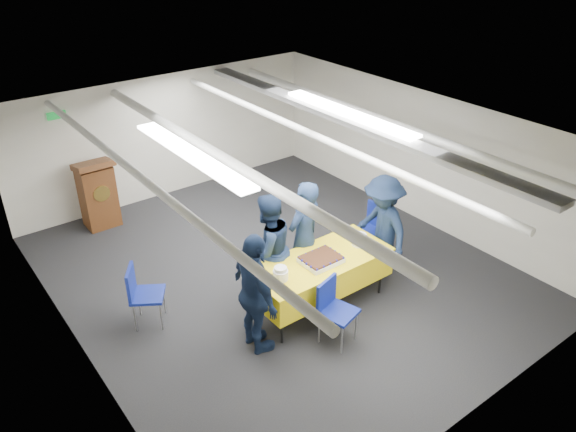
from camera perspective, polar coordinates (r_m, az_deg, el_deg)
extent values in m
plane|color=black|center=(8.67, -0.98, -5.64)|extent=(7.00, 7.00, 0.00)
cube|color=silver|center=(10.85, -12.14, 7.94)|extent=(6.00, 0.02, 2.30)
cube|color=silver|center=(7.00, -21.30, -5.90)|extent=(0.02, 7.00, 2.30)
cube|color=silver|center=(9.96, 13.03, 5.93)|extent=(0.02, 7.00, 2.30)
cube|color=silver|center=(7.61, -1.12, 8.72)|extent=(6.00, 7.00, 0.02)
cylinder|color=silver|center=(6.76, -14.96, 4.01)|extent=(0.10, 6.90, 0.10)
cylinder|color=silver|center=(7.21, -6.92, 6.04)|extent=(0.14, 6.90, 0.14)
cylinder|color=silver|center=(8.02, 2.39, 8.33)|extent=(0.10, 6.90, 0.10)
cylinder|color=silver|center=(8.87, 8.99, 9.78)|extent=(0.14, 6.90, 0.14)
cube|color=gray|center=(8.36, 5.63, 9.82)|extent=(0.28, 6.90, 0.08)
cube|color=white|center=(6.98, -9.81, 6.21)|extent=(0.25, 2.60, 0.04)
cube|color=white|center=(8.40, 6.17, 10.39)|extent=(0.25, 2.60, 0.04)
cube|color=#0C591E|center=(9.98, -22.46, 9.43)|extent=(0.30, 0.04, 0.12)
cylinder|color=black|center=(7.28, -0.63, -11.65)|extent=(0.04, 0.04, 0.36)
cylinder|color=black|center=(8.23, 9.33, -6.67)|extent=(0.04, 0.04, 0.36)
cylinder|color=black|center=(7.68, -3.42, -9.24)|extent=(0.04, 0.04, 0.36)
cylinder|color=black|center=(8.58, 6.38, -4.80)|extent=(0.04, 0.04, 0.36)
cube|color=yellow|center=(7.69, 3.27, -5.78)|extent=(1.98, 0.84, 0.39)
cube|color=yellow|center=(7.57, 3.31, -4.47)|extent=(2.00, 0.86, 0.03)
cube|color=white|center=(7.48, 3.36, -4.51)|extent=(0.51, 0.41, 0.06)
cube|color=black|center=(7.46, 3.37, -4.23)|extent=(0.49, 0.39, 0.03)
sphere|color=#100E89|center=(7.22, 2.94, -5.46)|extent=(0.04, 0.04, 0.04)
sphere|color=#100E89|center=(7.45, 1.12, -4.20)|extent=(0.04, 0.04, 0.04)
sphere|color=#100E89|center=(7.28, 3.63, -5.16)|extent=(0.04, 0.04, 0.04)
sphere|color=#100E89|center=(7.51, 1.80, -3.91)|extent=(0.04, 0.04, 0.04)
sphere|color=#100E89|center=(7.34, 4.30, -4.86)|extent=(0.04, 0.04, 0.04)
sphere|color=#100E89|center=(7.57, 2.46, -3.63)|extent=(0.04, 0.04, 0.04)
sphere|color=#100E89|center=(7.41, 4.96, -4.56)|extent=(0.04, 0.04, 0.04)
sphere|color=#100E89|center=(7.64, 3.12, -3.35)|extent=(0.04, 0.04, 0.04)
sphere|color=#100E89|center=(7.47, 5.60, -4.27)|extent=(0.04, 0.04, 0.04)
sphere|color=#100E89|center=(7.70, 3.76, -3.08)|extent=(0.04, 0.04, 0.04)
sphere|color=#100E89|center=(7.26, 2.35, -5.20)|extent=(0.04, 0.04, 0.04)
sphere|color=#100E89|center=(7.54, 5.25, -3.91)|extent=(0.04, 0.04, 0.04)
sphere|color=#100E89|center=(7.32, 1.89, -4.88)|extent=(0.04, 0.04, 0.04)
sphere|color=#100E89|center=(7.59, 4.79, -3.61)|extent=(0.04, 0.04, 0.04)
sphere|color=#100E89|center=(7.38, 1.44, -4.56)|extent=(0.04, 0.04, 0.04)
sphere|color=#100E89|center=(7.65, 4.33, -3.32)|extent=(0.04, 0.04, 0.04)
cylinder|color=white|center=(7.13, -0.76, -6.00)|extent=(0.20, 0.20, 0.13)
cylinder|color=white|center=(7.08, -0.77, -5.40)|extent=(0.16, 0.16, 0.05)
cylinder|color=white|center=(7.89, 7.29, -2.52)|extent=(0.22, 0.22, 0.12)
cylinder|color=white|center=(7.85, 7.33, -1.99)|extent=(0.18, 0.18, 0.05)
cube|color=brown|center=(10.18, -18.72, 1.89)|extent=(0.55, 0.45, 1.10)
cube|color=brown|center=(9.91, -19.20, 4.91)|extent=(0.62, 0.53, 0.21)
cylinder|color=gold|center=(9.91, -18.38, 2.18)|extent=(0.28, 0.02, 0.28)
cylinder|color=gray|center=(7.14, 5.49, -12.40)|extent=(0.02, 0.02, 0.43)
cylinder|color=gray|center=(7.37, 6.92, -10.97)|extent=(0.02, 0.02, 0.43)
cylinder|color=gray|center=(7.28, 3.18, -11.38)|extent=(0.02, 0.02, 0.43)
cylinder|color=gray|center=(7.50, 4.65, -10.02)|extent=(0.02, 0.02, 0.43)
cube|color=navy|center=(7.17, 5.14, -9.74)|extent=(0.52, 0.52, 0.04)
cube|color=navy|center=(7.11, 3.91, -7.80)|extent=(0.40, 0.15, 0.40)
cylinder|color=gray|center=(9.00, 6.56, -2.77)|extent=(0.02, 0.02, 0.43)
cylinder|color=gray|center=(8.82, 8.19, -3.63)|extent=(0.02, 0.02, 0.43)
cylinder|color=gray|center=(9.23, 7.98, -2.03)|extent=(0.02, 0.02, 0.43)
cylinder|color=gray|center=(9.05, 9.60, -2.84)|extent=(0.02, 0.02, 0.43)
cube|color=navy|center=(8.90, 8.18, -1.52)|extent=(0.45, 0.45, 0.04)
cube|color=navy|center=(8.92, 9.08, 0.11)|extent=(0.07, 0.40, 0.40)
cylinder|color=gray|center=(7.63, -12.76, -9.95)|extent=(0.02, 0.02, 0.43)
cylinder|color=gray|center=(7.90, -12.46, -8.41)|extent=(0.02, 0.02, 0.43)
cylinder|color=gray|center=(7.69, -15.29, -9.96)|extent=(0.02, 0.02, 0.43)
cylinder|color=gray|center=(7.96, -14.90, -8.44)|extent=(0.02, 0.02, 0.43)
cube|color=navy|center=(7.65, -14.06, -7.79)|extent=(0.58, 0.58, 0.04)
cube|color=navy|center=(7.57, -15.68, -6.46)|extent=(0.25, 0.36, 0.40)
imported|color=#0E1A32|center=(7.88, 1.63, -2.16)|extent=(0.69, 0.53, 1.70)
imported|color=#0E1A32|center=(7.65, -2.08, -3.44)|extent=(0.84, 0.67, 1.64)
imported|color=#0E1A32|center=(6.83, -3.32, -7.97)|extent=(0.51, 1.00, 1.64)
imported|color=#0E1A32|center=(8.30, 9.52, -1.16)|extent=(0.79, 1.15, 1.62)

